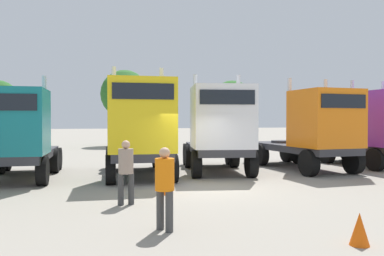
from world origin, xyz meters
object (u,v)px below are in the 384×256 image
object	(u,v)px
visitor_in_hivis	(165,183)
traffic_cone_mid	(359,229)
semi_truck_white	(220,129)
semi_truck_yellow	(139,129)
semi_truck_teal	(15,134)
semi_truck_orange	(314,130)
visitor_with_camera	(126,167)
traffic_cone_near	(163,184)
semi_truck_purple	(378,128)

from	to	relation	value
visitor_in_hivis	traffic_cone_mid	distance (m)	3.78
semi_truck_white	visitor_in_hivis	size ratio (longest dim) A/B	3.60
semi_truck_yellow	semi_truck_white	world-z (taller)	semi_truck_yellow
semi_truck_teal	semi_truck_orange	size ratio (longest dim) A/B	0.92
semi_truck_white	visitor_in_hivis	distance (m)	8.81
semi_truck_teal	visitor_in_hivis	distance (m)	8.79
semi_truck_yellow	visitor_with_camera	world-z (taller)	semi_truck_yellow
semi_truck_teal	semi_truck_white	bearing A→B (deg)	93.10
semi_truck_yellow	traffic_cone_near	world-z (taller)	semi_truck_yellow
semi_truck_yellow	traffic_cone_near	size ratio (longest dim) A/B	9.17
semi_truck_yellow	traffic_cone_mid	size ratio (longest dim) A/B	10.20
semi_truck_orange	traffic_cone_mid	xyz separation A→B (m)	(-5.31, -9.17, -1.54)
semi_truck_purple	traffic_cone_near	world-z (taller)	semi_truck_purple
semi_truck_yellow	traffic_cone_mid	distance (m)	9.64
semi_truck_orange	traffic_cone_mid	world-z (taller)	semi_truck_orange
visitor_in_hivis	traffic_cone_near	distance (m)	4.03
visitor_with_camera	semi_truck_yellow	bearing A→B (deg)	-17.37
semi_truck_orange	visitor_in_hivis	bearing A→B (deg)	-50.57
semi_truck_orange	visitor_in_hivis	world-z (taller)	semi_truck_orange
semi_truck_yellow	semi_truck_white	xyz separation A→B (m)	(3.48, 0.48, -0.03)
semi_truck_yellow	semi_truck_white	size ratio (longest dim) A/B	0.99
semi_truck_orange	traffic_cone_mid	distance (m)	10.71
semi_truck_purple	traffic_cone_near	xyz separation A→B (m)	(-11.41, -3.70, -1.55)
semi_truck_teal	semi_truck_orange	distance (m)	12.26
semi_truck_white	visitor_in_hivis	world-z (taller)	semi_truck_white
semi_truck_white	visitor_with_camera	bearing A→B (deg)	-31.17
semi_truck_yellow	visitor_with_camera	size ratio (longest dim) A/B	3.52
semi_truck_teal	visitor_in_hivis	xyz separation A→B (m)	(3.78, -7.90, -0.77)
semi_truck_teal	visitor_with_camera	distance (m)	6.20
semi_truck_purple	visitor_with_camera	world-z (taller)	semi_truck_purple
semi_truck_white	semi_truck_purple	size ratio (longest dim) A/B	1.06
semi_truck_purple	visitor_in_hivis	bearing A→B (deg)	-59.35
semi_truck_yellow	semi_truck_white	bearing A→B (deg)	103.07
semi_truck_purple	traffic_cone_mid	world-z (taller)	semi_truck_purple
visitor_with_camera	semi_truck_white	bearing A→B (deg)	-46.19
semi_truck_orange	semi_truck_yellow	bearing A→B (deg)	-90.99
semi_truck_purple	traffic_cone_near	bearing A→B (deg)	-73.05
semi_truck_teal	traffic_cone_mid	xyz separation A→B (m)	(6.93, -9.87, -1.46)
semi_truck_teal	semi_truck_orange	bearing A→B (deg)	91.34
semi_truck_teal	visitor_in_hivis	bearing A→B (deg)	30.15
visitor_with_camera	traffic_cone_near	distance (m)	1.85
visitor_in_hivis	visitor_with_camera	size ratio (longest dim) A/B	0.99
visitor_in_hivis	semi_truck_purple	bearing A→B (deg)	-176.63
semi_truck_yellow	semi_truck_purple	size ratio (longest dim) A/B	1.05
traffic_cone_mid	visitor_in_hivis	bearing A→B (deg)	147.98
semi_truck_teal	semi_truck_orange	xyz separation A→B (m)	(12.24, -0.70, 0.08)
visitor_in_hivis	visitor_with_camera	world-z (taller)	visitor_with_camera
semi_truck_orange	semi_truck_purple	xyz separation A→B (m)	(3.82, 0.38, 0.05)
semi_truck_yellow	semi_truck_orange	world-z (taller)	semi_truck_yellow
semi_truck_orange	semi_truck_white	bearing A→B (deg)	-97.48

